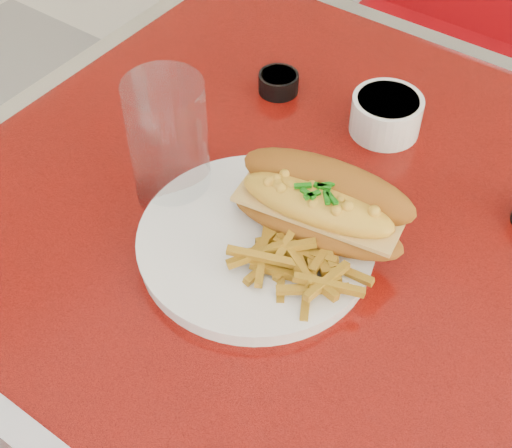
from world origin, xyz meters
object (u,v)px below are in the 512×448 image
Objects in this scene: mac_hoagie at (320,204)px; gravy_ramekin at (386,114)px; sauce_cup_left at (279,82)px; dinner_plate at (256,242)px; water_tumbler at (169,142)px; fork at (307,254)px; diner_table at (421,350)px.

mac_hoagie is 0.21m from gravy_ramekin.
dinner_plate is at bearing -60.56° from sauce_cup_left.
sauce_cup_left is 0.24m from water_tumbler.
gravy_ramekin is at bearing -17.68° from fork.
mac_hoagie is at bearing -162.62° from diner_table.
fork is 1.86× the size of sauce_cup_left.
mac_hoagie reaches higher than gravy_ramekin.
sauce_cup_left is at bearing 92.46° from water_tumbler.
dinner_plate is at bearing 75.37° from fork.
dinner_plate reaches higher than diner_table.
diner_table is 0.40m from sauce_cup_left.
mac_hoagie is at bearing -81.89° from gravy_ramekin.
dinner_plate is 0.29m from sauce_cup_left.
diner_table is at bearing 8.25° from mac_hoagie.
water_tumbler is at bearing -87.54° from sauce_cup_left.
mac_hoagie reaches higher than dinner_plate.
water_tumbler is (-0.18, -0.04, 0.02)m from mac_hoagie.
water_tumbler is at bearing 62.36° from fork.
diner_table is 10.07× the size of fork.
diner_table is 10.97× the size of gravy_ramekin.
mac_hoagie is 3.26× the size of sauce_cup_left.
fork is 0.78× the size of water_tumbler.
gravy_ramekin is at bearing 86.13° from dinner_plate.
diner_table is at bearing -44.50° from gravy_ramekin.
diner_table is at bearing -83.93° from fork.
water_tumbler reaches higher than mac_hoagie.
mac_hoagie is at bearing 11.79° from water_tumbler.
mac_hoagie is 1.36× the size of water_tumbler.
mac_hoagie is at bearing 47.80° from dinner_plate.
gravy_ramekin reaches higher than dinner_plate.
fork reaches higher than diner_table.
dinner_plate is 0.06m from fork.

